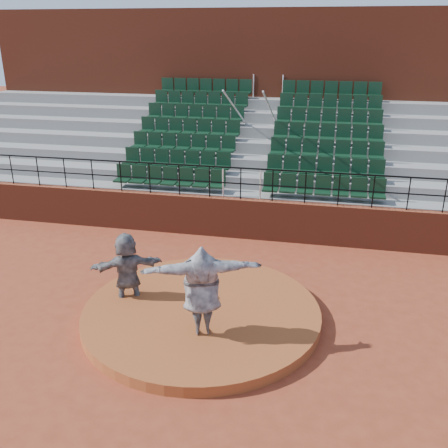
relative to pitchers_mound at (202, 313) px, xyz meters
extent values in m
plane|color=brown|center=(0.00, 0.00, -0.12)|extent=(90.00, 90.00, 0.00)
cylinder|color=#9E4C23|center=(0.00, 0.00, 0.00)|extent=(5.50, 5.50, 0.25)
cube|color=white|center=(0.00, 0.15, 0.14)|extent=(0.60, 0.15, 0.03)
cube|color=maroon|center=(0.00, 5.00, 0.53)|extent=(24.00, 0.30, 1.30)
cylinder|color=black|center=(0.00, 5.00, 2.17)|extent=(24.00, 0.05, 0.05)
cylinder|color=black|center=(0.00, 5.00, 1.68)|extent=(24.00, 0.04, 0.04)
cylinder|color=black|center=(-8.00, 5.00, 1.67)|extent=(0.04, 0.04, 1.00)
cylinder|color=black|center=(-7.00, 5.00, 1.67)|extent=(0.04, 0.04, 1.00)
cylinder|color=black|center=(-6.00, 5.00, 1.67)|extent=(0.04, 0.04, 1.00)
cylinder|color=black|center=(-5.00, 5.00, 1.67)|extent=(0.04, 0.04, 1.00)
cylinder|color=black|center=(-4.00, 5.00, 1.67)|extent=(0.04, 0.04, 1.00)
cylinder|color=black|center=(-3.00, 5.00, 1.67)|extent=(0.04, 0.04, 1.00)
cylinder|color=black|center=(-2.00, 5.00, 1.67)|extent=(0.04, 0.04, 1.00)
cylinder|color=black|center=(-1.00, 5.00, 1.67)|extent=(0.04, 0.04, 1.00)
cylinder|color=black|center=(0.00, 5.00, 1.67)|extent=(0.04, 0.04, 1.00)
cylinder|color=black|center=(1.00, 5.00, 1.67)|extent=(0.04, 0.04, 1.00)
cylinder|color=black|center=(2.00, 5.00, 1.67)|extent=(0.04, 0.04, 1.00)
cylinder|color=black|center=(3.00, 5.00, 1.67)|extent=(0.04, 0.04, 1.00)
cylinder|color=black|center=(4.00, 5.00, 1.67)|extent=(0.04, 0.04, 1.00)
cylinder|color=black|center=(5.00, 5.00, 1.67)|extent=(0.04, 0.04, 1.00)
cylinder|color=black|center=(6.00, 5.00, 1.67)|extent=(0.04, 0.04, 1.00)
cube|color=gray|center=(0.00, 5.58, 0.53)|extent=(24.00, 0.85, 1.30)
cube|color=black|center=(-2.53, 5.59, 1.54)|extent=(3.85, 0.48, 0.72)
cube|color=black|center=(2.53, 5.59, 1.54)|extent=(3.85, 0.48, 0.72)
cube|color=gray|center=(0.00, 6.43, 0.73)|extent=(24.00, 0.85, 1.70)
cube|color=black|center=(-2.53, 6.44, 1.94)|extent=(3.85, 0.48, 0.72)
cube|color=black|center=(2.53, 6.44, 1.94)|extent=(3.85, 0.48, 0.72)
cube|color=gray|center=(0.00, 7.28, 0.93)|extent=(24.00, 0.85, 2.10)
cube|color=black|center=(-2.53, 7.29, 2.33)|extent=(3.85, 0.48, 0.72)
cube|color=black|center=(2.53, 7.29, 2.33)|extent=(3.85, 0.48, 0.72)
cube|color=gray|center=(0.00, 8.12, 1.12)|extent=(24.00, 0.85, 2.50)
cube|color=black|center=(-2.53, 8.13, 2.73)|extent=(3.85, 0.48, 0.72)
cube|color=black|center=(2.53, 8.13, 2.73)|extent=(3.85, 0.48, 0.72)
cube|color=gray|center=(0.00, 8.97, 1.33)|extent=(24.00, 0.85, 2.90)
cube|color=black|center=(-2.53, 8.98, 3.14)|extent=(3.85, 0.48, 0.72)
cube|color=black|center=(2.53, 8.98, 3.14)|extent=(3.85, 0.48, 0.72)
cube|color=gray|center=(0.00, 9.82, 1.52)|extent=(24.00, 0.85, 3.30)
cube|color=black|center=(-2.53, 9.83, 3.53)|extent=(3.85, 0.48, 0.72)
cube|color=black|center=(2.53, 9.83, 3.53)|extent=(3.85, 0.48, 0.72)
cube|color=gray|center=(0.00, 10.68, 1.73)|extent=(24.00, 0.85, 3.70)
cube|color=black|center=(-2.53, 10.69, 3.94)|extent=(3.85, 0.48, 0.72)
cube|color=black|center=(2.53, 10.69, 3.94)|extent=(3.85, 0.48, 0.72)
cylinder|color=silver|center=(-0.60, 8.12, 3.28)|extent=(0.06, 5.97, 2.46)
cylinder|color=silver|center=(0.60, 8.12, 3.28)|extent=(0.06, 5.97, 2.46)
cube|color=maroon|center=(0.00, 12.60, 3.43)|extent=(24.00, 3.00, 7.10)
imported|color=black|center=(0.25, -0.91, 1.12)|extent=(2.54, 1.43, 2.00)
imported|color=black|center=(-1.89, 0.26, 0.80)|extent=(1.78, 1.27, 1.86)
camera|label=1|loc=(2.61, -9.73, 6.15)|focal=40.00mm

